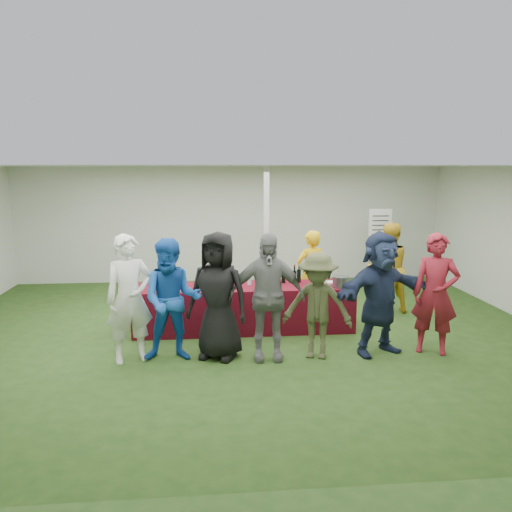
{
  "coord_description": "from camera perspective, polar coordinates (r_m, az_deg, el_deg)",
  "views": [
    {
      "loc": [
        -0.51,
        -7.75,
        2.68
      ],
      "look_at": [
        0.22,
        0.25,
        1.25
      ],
      "focal_mm": 35.0,
      "sensor_mm": 36.0,
      "label": 1
    }
  ],
  "objects": [
    {
      "name": "ground",
      "position": [
        8.21,
        -1.41,
        -8.95
      ],
      "size": [
        60.0,
        60.0,
        0.0
      ],
      "primitive_type": "plane",
      "color": "#284719",
      "rests_on": "ground"
    },
    {
      "name": "tent",
      "position": [
        9.1,
        1.19,
        1.7
      ],
      "size": [
        10.0,
        10.0,
        10.0
      ],
      "color": "white",
      "rests_on": "ground"
    },
    {
      "name": "serving_table",
      "position": [
        8.34,
        -1.38,
        -5.95
      ],
      "size": [
        3.6,
        0.8,
        0.75
      ],
      "primitive_type": "cube",
      "color": "maroon",
      "rests_on": "ground"
    },
    {
      "name": "wine_bottles",
      "position": [
        8.43,
        2.88,
        -2.31
      ],
      "size": [
        0.71,
        0.16,
        0.32
      ],
      "color": "black",
      "rests_on": "serving_table"
    },
    {
      "name": "wine_glasses",
      "position": [
        7.96,
        -4.08,
        -3.13
      ],
      "size": [
        2.74,
        0.11,
        0.16
      ],
      "color": "silver",
      "rests_on": "serving_table"
    },
    {
      "name": "water_bottle",
      "position": [
        8.3,
        -0.75,
        -2.61
      ],
      "size": [
        0.07,
        0.07,
        0.23
      ],
      "color": "silver",
      "rests_on": "serving_table"
    },
    {
      "name": "bar_towel",
      "position": [
        8.53,
        8.97,
        -3.01
      ],
      "size": [
        0.25,
        0.18,
        0.03
      ],
      "primitive_type": "cube",
      "color": "white",
      "rests_on": "serving_table"
    },
    {
      "name": "dump_bucket",
      "position": [
        8.26,
        9.64,
        -2.91
      ],
      "size": [
        0.26,
        0.26,
        0.18
      ],
      "primitive_type": "cylinder",
      "color": "slate",
      "rests_on": "serving_table"
    },
    {
      "name": "wine_list_sign",
      "position": [
        11.12,
        13.97,
        2.75
      ],
      "size": [
        0.5,
        0.03,
        1.8
      ],
      "color": "slate",
      "rests_on": "ground"
    },
    {
      "name": "staff_pourer",
      "position": [
        9.01,
        6.24,
        -2.06
      ],
      "size": [
        0.68,
        0.56,
        1.58
      ],
      "primitive_type": "imported",
      "rotation": [
        0.0,
        0.0,
        3.52
      ],
      "color": "#E6B410",
      "rests_on": "ground"
    },
    {
      "name": "staff_back",
      "position": [
        9.51,
        14.83,
        -1.37
      ],
      "size": [
        0.94,
        0.81,
        1.69
      ],
      "primitive_type": "imported",
      "rotation": [
        0.0,
        0.0,
        3.37
      ],
      "color": "gold",
      "rests_on": "ground"
    },
    {
      "name": "customer_0",
      "position": [
        7.11,
        -14.24,
        -4.75
      ],
      "size": [
        0.77,
        0.64,
        1.79
      ],
      "primitive_type": "imported",
      "rotation": [
        0.0,
        0.0,
        0.38
      ],
      "color": "white",
      "rests_on": "ground"
    },
    {
      "name": "customer_1",
      "position": [
        7.04,
        -9.57,
        -4.99
      ],
      "size": [
        0.85,
        0.67,
        1.73
      ],
      "primitive_type": "imported",
      "rotation": [
        0.0,
        0.0,
        -0.02
      ],
      "color": "blue",
      "rests_on": "ground"
    },
    {
      "name": "customer_2",
      "position": [
        7.05,
        -4.36,
        -4.53
      ],
      "size": [
        1.04,
        0.87,
        1.81
      ],
      "primitive_type": "imported",
      "rotation": [
        0.0,
        0.0,
        -0.4
      ],
      "color": "black",
      "rests_on": "ground"
    },
    {
      "name": "customer_3",
      "position": [
        6.98,
        1.26,
        -4.67
      ],
      "size": [
        1.08,
        0.49,
        1.81
      ],
      "primitive_type": "imported",
      "rotation": [
        0.0,
        0.0,
        -0.05
      ],
      "color": "slate",
      "rests_on": "ground"
    },
    {
      "name": "customer_4",
      "position": [
        7.11,
        7.03,
        -5.67
      ],
      "size": [
        1.11,
        0.85,
        1.52
      ],
      "primitive_type": "imported",
      "rotation": [
        0.0,
        0.0,
        -0.33
      ],
      "color": "#434929",
      "rests_on": "ground"
    },
    {
      "name": "customer_5",
      "position": [
        7.39,
        13.98,
        -4.15
      ],
      "size": [
        1.75,
        1.09,
        1.8
      ],
      "primitive_type": "imported",
      "rotation": [
        0.0,
        0.0,
        0.36
      ],
      "color": "#1C2744",
      "rests_on": "ground"
    },
    {
      "name": "customer_6",
      "position": [
        7.66,
        19.82,
        -4.1
      ],
      "size": [
        0.76,
        0.65,
        1.76
      ],
      "primitive_type": "imported",
      "rotation": [
        0.0,
        0.0,
        -0.43
      ],
      "color": "maroon",
      "rests_on": "ground"
    }
  ]
}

